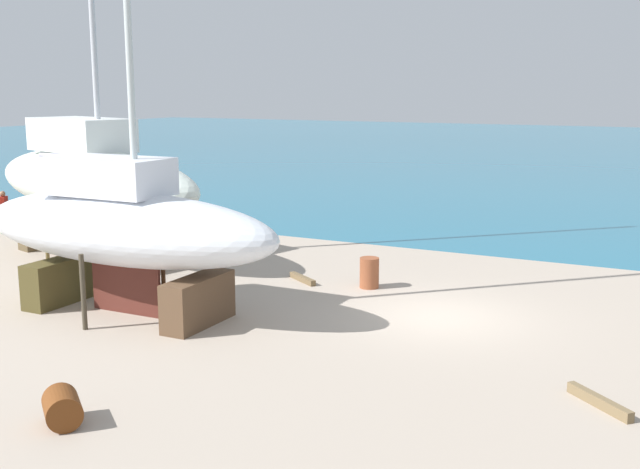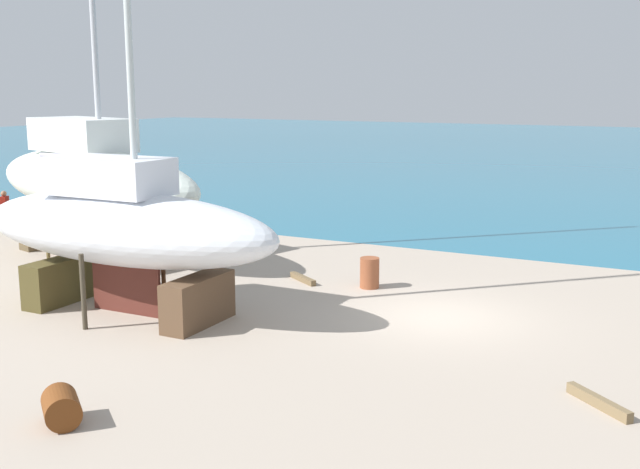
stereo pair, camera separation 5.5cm
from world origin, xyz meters
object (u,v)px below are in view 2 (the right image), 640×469
(sailboat_far_slipway, at_px, (122,226))
(barrel_rust_mid, at_px, (370,273))
(barrel_tar_black, at_px, (61,407))
(sailboat_large_starboard, at_px, (92,179))
(worker, at_px, (5,211))

(sailboat_far_slipway, bearing_deg, barrel_rust_mid, 48.11)
(barrel_rust_mid, xyz_separation_m, barrel_tar_black, (-1.04, -10.77, -0.13))
(sailboat_large_starboard, bearing_deg, barrel_rust_mid, 18.29)
(sailboat_large_starboard, relative_size, sailboat_far_slipway, 1.13)
(worker, distance_m, barrel_rust_mid, 16.17)
(barrel_tar_black, bearing_deg, sailboat_far_slipway, 121.76)
(sailboat_large_starboard, relative_size, barrel_rust_mid, 20.58)
(sailboat_far_slipway, distance_m, barrel_tar_black, 6.92)
(sailboat_far_slipway, xyz_separation_m, barrel_tar_black, (3.49, -5.65, -1.95))
(sailboat_large_starboard, distance_m, barrel_rust_mid, 10.19)
(sailboat_large_starboard, height_order, sailboat_far_slipway, sailboat_large_starboard)
(sailboat_large_starboard, distance_m, barrel_tar_black, 13.85)
(barrel_rust_mid, relative_size, barrel_tar_black, 1.08)
(barrel_rust_mid, distance_m, barrel_tar_black, 10.83)
(sailboat_large_starboard, distance_m, sailboat_far_slipway, 7.18)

